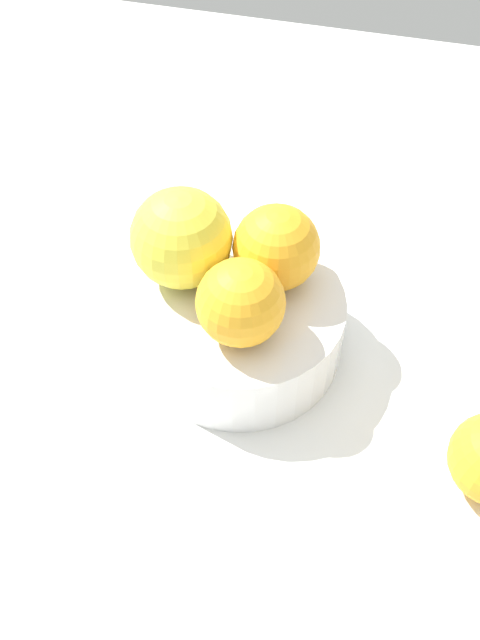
{
  "coord_description": "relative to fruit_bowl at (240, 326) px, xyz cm",
  "views": [
    {
      "loc": [
        -8.8,
        32.85,
        43.99
      ],
      "look_at": [
        0.0,
        0.0,
        3.45
      ],
      "focal_mm": 38.08,
      "sensor_mm": 36.0,
      "label": 1
    }
  ],
  "objects": [
    {
      "name": "ground_plane",
      "position": [
        0.0,
        0.0,
        -3.75
      ],
      "size": [
        110.0,
        110.0,
        2.0
      ],
      "primitive_type": "cube",
      "color": "white"
    },
    {
      "name": "orange_in_bowl_2",
      "position": [
        4.89,
        -1.54,
        6.82
      ],
      "size": [
        7.64,
        7.64,
        7.64
      ],
      "primitive_type": "sphere",
      "color": "yellow",
      "rests_on": "fruit_bowl"
    },
    {
      "name": "fruit_bowl",
      "position": [
        0.0,
        0.0,
        0.0
      ],
      "size": [
        16.17,
        16.17,
        5.75
      ],
      "color": "white",
      "rests_on": "ground_plane"
    },
    {
      "name": "orange_in_bowl_0",
      "position": [
        -2.0,
        -2.9,
        6.28
      ],
      "size": [
        6.56,
        6.56,
        6.56
      ],
      "primitive_type": "sphere",
      "color": "#F9A823",
      "rests_on": "fruit_bowl"
    },
    {
      "name": "orange_in_bowl_1",
      "position": [
        -0.82,
        2.91,
        6.16
      ],
      "size": [
        6.31,
        6.31,
        6.31
      ],
      "primitive_type": "sphere",
      "color": "#F9A823",
      "rests_on": "fruit_bowl"
    }
  ]
}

